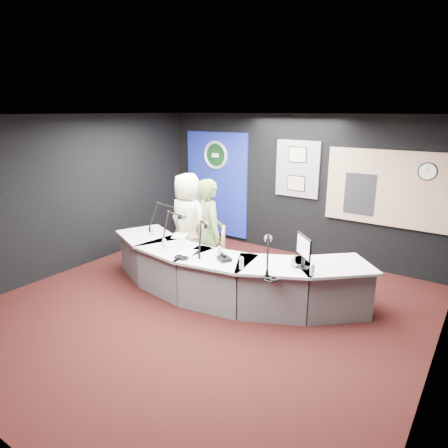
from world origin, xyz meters
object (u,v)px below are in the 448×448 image
Objects in this scene: person_woman at (210,233)px; armchair_left at (188,244)px; broadcast_desk at (223,273)px; armchair_right at (210,257)px; person_man at (188,222)px.

armchair_left is at bearing 15.75° from person_woman.
armchair_left is at bearing 153.69° from broadcast_desk.
armchair_left is 0.81m from armchair_right.
broadcast_desk is 1.33m from armchair_left.
broadcast_desk is at bearing -10.81° from armchair_left.
armchair_right is at bearing 164.29° from person_man.
armchair_left is (-1.19, 0.59, 0.09)m from broadcast_desk.
broadcast_desk is 4.85× the size of armchair_left.
armchair_right is (-0.44, 0.27, 0.10)m from broadcast_desk.
armchair_right is at bearing -7.79° from armchair_left.
armchair_right reaches higher than armchair_left.
broadcast_desk is 2.50× the size of person_woman.
person_man reaches higher than armchair_right.
armchair_right is 0.43m from person_woman.
armchair_left is 0.52× the size of person_man.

